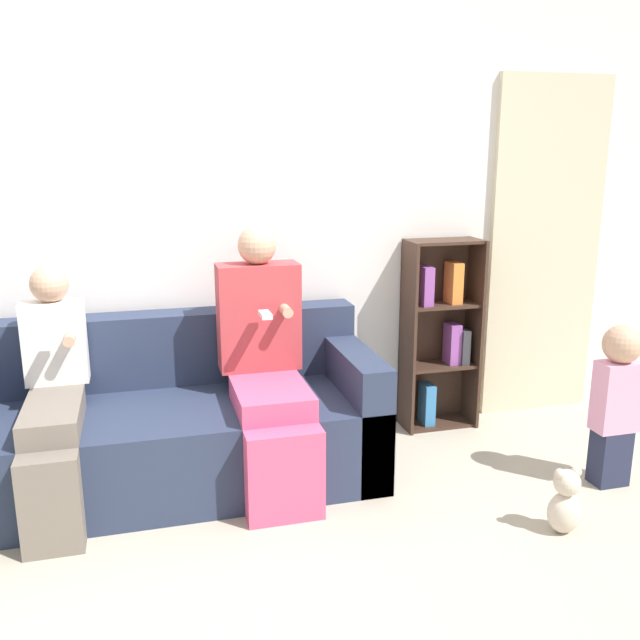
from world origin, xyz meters
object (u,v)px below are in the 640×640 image
couch (166,427)px  adult_seated (266,357)px  child_seated (53,396)px  bookshelf (439,333)px  toddler_standing (616,398)px  teddy_bear (565,502)px

couch → adult_seated: size_ratio=1.65×
child_seated → bookshelf: (2.12, 0.48, 0.02)m
couch → adult_seated: adult_seated is taller
toddler_standing → teddy_bear: (-0.49, -0.34, -0.31)m
couch → child_seated: child_seated is taller
toddler_standing → bookshelf: bearing=118.6°
bookshelf → adult_seated: bearing=-158.6°
teddy_bear → child_seated: bearing=159.7°
couch → adult_seated: 0.62m
child_seated → bookshelf: bookshelf is taller
child_seated → bookshelf: 2.17m
couch → toddler_standing: size_ratio=2.54×
teddy_bear → couch: bearing=150.2°
adult_seated → child_seated: size_ratio=1.14×
bookshelf → teddy_bear: 1.35m
teddy_bear → bookshelf: bearing=91.2°
child_seated → toddler_standing: size_ratio=1.35×
couch → toddler_standing: bearing=-15.9°
child_seated → teddy_bear: (2.14, -0.79, -0.41)m
adult_seated → toddler_standing: 1.73m
couch → teddy_bear: size_ratio=6.80×
toddler_standing → bookshelf: (-0.51, 0.94, 0.12)m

